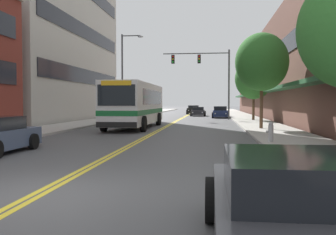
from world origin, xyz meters
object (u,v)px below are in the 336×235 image
(car_charcoal_moving_lead, at_px, (198,112))
(street_tree_right_far, at_px, (254,79))
(car_black_moving_second, at_px, (194,110))
(city_bus, at_px, (136,103))
(fire_hydrant, at_px, (271,132))
(car_white_parked_left_mid, at_px, (136,114))
(street_tree_right_mid, at_px, (262,62))
(car_dark_grey_parked_right_foreground, at_px, (303,214))
(traffic_signal_mast, at_px, (207,70))
(street_lamp_left_far, at_px, (125,70))
(car_navy_parked_right_mid, at_px, (220,112))

(car_charcoal_moving_lead, distance_m, street_tree_right_far, 15.10)
(car_black_moving_second, bearing_deg, city_bus, -94.73)
(fire_hydrant, bearing_deg, car_black_moving_second, 97.31)
(car_white_parked_left_mid, bearing_deg, street_tree_right_mid, -49.55)
(car_dark_grey_parked_right_foreground, relative_size, street_tree_right_mid, 0.77)
(car_dark_grey_parked_right_foreground, distance_m, traffic_signal_mast, 36.30)
(car_dark_grey_parked_right_foreground, height_order, traffic_signal_mast, traffic_signal_mast)
(street_lamp_left_far, bearing_deg, car_navy_parked_right_mid, 42.68)
(car_dark_grey_parked_right_foreground, relative_size, traffic_signal_mast, 0.65)
(car_dark_grey_parked_right_foreground, height_order, car_navy_parked_right_mid, car_navy_parked_right_mid)
(traffic_signal_mast, bearing_deg, street_tree_right_mid, -76.37)
(car_white_parked_left_mid, distance_m, street_tree_right_far, 12.33)
(city_bus, bearing_deg, car_dark_grey_parked_right_foreground, -73.77)
(car_white_parked_left_mid, relative_size, car_navy_parked_right_mid, 1.01)
(car_charcoal_moving_lead, relative_size, traffic_signal_mast, 0.60)
(car_charcoal_moving_lead, bearing_deg, car_dark_grey_parked_right_foreground, -86.45)
(street_tree_right_far, relative_size, fire_hydrant, 6.92)
(car_white_parked_left_mid, height_order, fire_hydrant, car_white_parked_left_mid)
(street_lamp_left_far, height_order, street_tree_right_far, street_lamp_left_far)
(traffic_signal_mast, height_order, street_lamp_left_far, street_lamp_left_far)
(car_dark_grey_parked_right_foreground, height_order, car_black_moving_second, car_black_moving_second)
(street_lamp_left_far, height_order, street_tree_right_mid, street_lamp_left_far)
(car_charcoal_moving_lead, bearing_deg, car_white_parked_left_mid, -115.07)
(car_white_parked_left_mid, height_order, street_tree_right_far, street_tree_right_far)
(car_dark_grey_parked_right_foreground, height_order, street_tree_right_mid, street_tree_right_mid)
(car_navy_parked_right_mid, bearing_deg, car_white_parked_left_mid, -142.18)
(car_dark_grey_parked_right_foreground, distance_m, car_black_moving_second, 54.15)
(car_navy_parked_right_mid, bearing_deg, city_bus, -109.63)
(car_dark_grey_parked_right_foreground, xyz_separation_m, fire_hydrant, (1.51, 12.20, -0.02))
(car_dark_grey_parked_right_foreground, distance_m, car_navy_parked_right_mid, 40.31)
(city_bus, xyz_separation_m, traffic_signal_mast, (4.95, 13.69, 3.51))
(car_charcoal_moving_lead, bearing_deg, city_bus, -98.60)
(street_tree_right_mid, relative_size, street_tree_right_far, 1.04)
(car_dark_grey_parked_right_foreground, distance_m, street_tree_right_mid, 21.10)
(car_dark_grey_parked_right_foreground, relative_size, car_black_moving_second, 1.11)
(street_lamp_left_far, distance_m, street_tree_right_far, 12.53)
(fire_hydrant, bearing_deg, street_tree_right_mid, 85.44)
(car_navy_parked_right_mid, xyz_separation_m, street_lamp_left_far, (-9.41, -8.68, 4.34))
(street_tree_right_far, bearing_deg, street_lamp_left_far, -174.85)
(car_charcoal_moving_lead, height_order, street_tree_right_mid, street_tree_right_mid)
(city_bus, relative_size, car_navy_parked_right_mid, 2.56)
(street_tree_right_mid, distance_m, fire_hydrant, 9.30)
(car_white_parked_left_mid, distance_m, car_dark_grey_parked_right_foreground, 34.65)
(street_lamp_left_far, relative_size, fire_hydrant, 9.81)
(street_tree_right_mid, bearing_deg, traffic_signal_mast, 103.63)
(car_white_parked_left_mid, height_order, car_charcoal_moving_lead, car_white_parked_left_mid)
(car_black_moving_second, relative_size, street_lamp_left_far, 0.51)
(traffic_signal_mast, xyz_separation_m, street_lamp_left_far, (-7.93, -4.33, -0.32))
(car_navy_parked_right_mid, distance_m, fire_hydrant, 28.15)
(car_navy_parked_right_mid, distance_m, street_tree_right_mid, 20.17)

